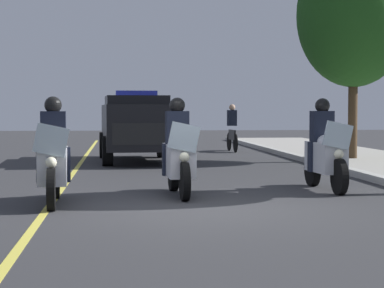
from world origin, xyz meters
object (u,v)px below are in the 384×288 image
at_px(police_motorcycle_trailing, 325,153).
at_px(police_suv, 137,125).
at_px(police_motorcycle_lead_right, 179,156).
at_px(cyclist_background, 232,128).
at_px(tree_far_back, 354,15).
at_px(police_motorcycle_lead_left, 53,160).

bearing_deg(police_motorcycle_trailing, police_suv, -156.93).
bearing_deg(police_motorcycle_lead_right, cyclist_background, 166.92).
bearing_deg(police_suv, tree_far_back, 83.30).
height_order(police_suv, cyclist_background, police_suv).
bearing_deg(police_motorcycle_trailing, police_motorcycle_lead_left, -73.00).
xyz_separation_m(police_motorcycle_lead_right, cyclist_background, (-12.77, 2.97, 0.14)).
bearing_deg(police_motorcycle_lead_left, cyclist_background, 159.80).
relative_size(police_motorcycle_trailing, cyclist_background, 1.22).
distance_m(police_motorcycle_lead_left, tree_far_back, 12.06).
xyz_separation_m(police_motorcycle_lead_left, police_motorcycle_lead_right, (-0.96, 2.08, 0.00)).
distance_m(police_motorcycle_trailing, cyclist_background, 12.24).
bearing_deg(tree_far_back, cyclist_background, -152.44).
bearing_deg(police_motorcycle_lead_right, police_motorcycle_trailing, 100.80).
bearing_deg(police_motorcycle_lead_right, tree_far_back, 143.28).
distance_m(cyclist_background, tree_far_back, 6.73).
relative_size(police_motorcycle_lead_left, police_suv, 0.43).
bearing_deg(cyclist_background, police_motorcycle_lead_right, -13.08).
xyz_separation_m(cyclist_background, tree_far_back, (5.17, 2.70, 3.36)).
relative_size(police_motorcycle_lead_left, cyclist_background, 1.22).
bearing_deg(police_motorcycle_trailing, tree_far_back, 157.83).
bearing_deg(police_motorcycle_lead_right, police_motorcycle_lead_left, -65.32).
xyz_separation_m(police_motorcycle_trailing, police_suv, (-7.79, -3.32, 0.37)).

